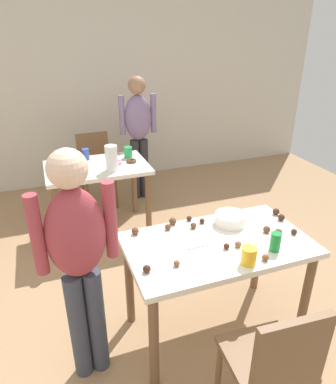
{
  "coord_description": "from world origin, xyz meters",
  "views": [
    {
      "loc": [
        -0.86,
        -1.63,
        2.01
      ],
      "look_at": [
        -0.05,
        0.58,
        0.9
      ],
      "focal_mm": 32.77,
      "sensor_mm": 36.0,
      "label": 1
    }
  ],
  "objects": [
    {
      "name": "donut_far_2",
      "position": [
        -0.2,
        1.69,
        0.77
      ],
      "size": [
        0.11,
        0.11,
        0.03
      ],
      "primitive_type": "torus",
      "color": "pink",
      "rests_on": "dining_table_far"
    },
    {
      "name": "cup_far_0",
      "position": [
        -0.04,
        1.83,
        0.81
      ],
      "size": [
        0.09,
        0.09,
        0.12
      ],
      "primitive_type": "cylinder",
      "color": "green",
      "rests_on": "dining_table_far"
    },
    {
      "name": "cake_ball_5",
      "position": [
        0.02,
        0.26,
        0.77
      ],
      "size": [
        0.04,
        0.04,
        0.04
      ],
      "primitive_type": "sphere",
      "color": "brown",
      "rests_on": "dining_table_near"
    },
    {
      "name": "cake_ball_13",
      "position": [
        0.12,
        -0.04,
        0.77
      ],
      "size": [
        0.04,
        0.04,
        0.04
      ],
      "primitive_type": "sphere",
      "color": "#3D2319",
      "rests_on": "dining_table_near"
    },
    {
      "name": "cake_ball_11",
      "position": [
        0.2,
        -0.04,
        0.77
      ],
      "size": [
        0.04,
        0.04,
        0.04
      ],
      "primitive_type": "sphere",
      "color": "brown",
      "rests_on": "dining_table_near"
    },
    {
      "name": "chair_near_table",
      "position": [
        0.06,
        -0.67,
        0.5
      ],
      "size": [
        0.43,
        0.43,
        0.87
      ],
      "color": "brown",
      "rests_on": "ground_plane"
    },
    {
      "name": "pitcher_far",
      "position": [
        -0.27,
        1.53,
        0.87
      ],
      "size": [
        0.12,
        0.12,
        0.25
      ],
      "primitive_type": "cylinder",
      "color": "white",
      "rests_on": "dining_table_far"
    },
    {
      "name": "soda_can",
      "position": [
        0.39,
        -0.15,
        0.81
      ],
      "size": [
        0.07,
        0.07,
        0.12
      ],
      "primitive_type": "cylinder",
      "color": "#198438",
      "rests_on": "dining_table_near"
    },
    {
      "name": "donut_far_1",
      "position": [
        -0.18,
        1.98,
        0.77
      ],
      "size": [
        0.13,
        0.13,
        0.04
      ],
      "primitive_type": "torus",
      "color": "brown",
      "rests_on": "dining_table_far"
    },
    {
      "name": "cup_far_2",
      "position": [
        -0.59,
        1.87,
        0.81
      ],
      "size": [
        0.08,
        0.08,
        0.12
      ],
      "primitive_type": "cylinder",
      "color": "red",
      "rests_on": "dining_table_far"
    },
    {
      "name": "cake_ball_7",
      "position": [
        0.04,
        0.37,
        0.77
      ],
      "size": [
        0.04,
        0.04,
        0.04
      ],
      "primitive_type": "sphere",
      "color": "#3D2319",
      "rests_on": "dining_table_near"
    },
    {
      "name": "donut_far_0",
      "position": [
        -0.04,
        1.68,
        0.77
      ],
      "size": [
        0.1,
        0.1,
        0.03
      ],
      "primitive_type": "torus",
      "color": "brown",
      "rests_on": "dining_table_far"
    },
    {
      "name": "cake_ball_2",
      "position": [
        0.47,
        0.04,
        0.77
      ],
      "size": [
        0.05,
        0.05,
        0.05
      ],
      "primitive_type": "sphere",
      "color": "brown",
      "rests_on": "dining_table_near"
    },
    {
      "name": "cake_ball_9",
      "position": [
        -0.24,
        -0.09,
        0.77
      ],
      "size": [
        0.04,
        0.04,
        0.04
      ],
      "primitive_type": "sphere",
      "color": "brown",
      "rests_on": "dining_table_near"
    },
    {
      "name": "cake_ball_6",
      "position": [
        -0.15,
        0.31,
        0.77
      ],
      "size": [
        0.04,
        0.04,
        0.04
      ],
      "primitive_type": "sphere",
      "color": "brown",
      "rests_on": "dining_table_near"
    },
    {
      "name": "cake_ball_12",
      "position": [
        -0.09,
        0.36,
        0.78
      ],
      "size": [
        0.05,
        0.05,
        0.05
      ],
      "primitive_type": "sphere",
      "color": "brown",
      "rests_on": "dining_table_near"
    },
    {
      "name": "cake_ball_15",
      "position": [
        0.11,
        0.3,
        0.77
      ],
      "size": [
        0.04,
        0.04,
        0.04
      ],
      "primitive_type": "sphere",
      "color": "#3D2319",
      "rests_on": "dining_table_near"
    },
    {
      "name": "mixing_bowl",
      "position": [
        0.29,
        0.23,
        0.79
      ],
      "size": [
        0.22,
        0.22,
        0.08
      ],
      "primitive_type": "cylinder",
      "color": "white",
      "rests_on": "dining_table_near"
    },
    {
      "name": "cup_near_0",
      "position": [
        0.16,
        -0.22,
        0.81
      ],
      "size": [
        0.09,
        0.09,
        0.11
      ],
      "primitive_type": "cylinder",
      "color": "yellow",
      "rests_on": "dining_table_near"
    },
    {
      "name": "chair_far_table",
      "position": [
        -0.31,
        2.4,
        0.5
      ],
      "size": [
        0.42,
        0.42,
        0.87
      ],
      "color": "brown",
      "rests_on": "ground_plane"
    },
    {
      "name": "fork_near",
      "position": [
        -0.03,
        0.04,
        0.75
      ],
      "size": [
        0.17,
        0.02,
        0.01
      ],
      "primitive_type": "cube",
      "color": "silver",
      "rests_on": "dining_table_near"
    },
    {
      "name": "cake_ball_3",
      "position": [
        0.62,
        -0.04,
        0.77
      ],
      "size": [
        0.04,
        0.04,
        0.04
      ],
      "primitive_type": "sphere",
      "color": "#3D2319",
      "rests_on": "dining_table_near"
    },
    {
      "name": "cup_far_1",
      "position": [
        -0.69,
        1.41,
        0.8
      ],
      "size": [
        0.08,
        0.08,
        0.11
      ],
      "primitive_type": "cylinder",
      "color": "green",
      "rests_on": "dining_table_far"
    },
    {
      "name": "dining_table_near",
      "position": [
        0.1,
        0.05,
        0.64
      ],
      "size": [
        1.2,
        0.69,
        0.75
      ],
      "color": "silver",
      "rests_on": "ground_plane"
    },
    {
      "name": "wall_back",
      "position": [
        0.0,
        3.2,
        1.3
      ],
      "size": [
        6.4,
        0.1,
        2.6
      ],
      "primitive_type": "cube",
      "color": "beige",
      "rests_on": "ground_plane"
    },
    {
      "name": "ground_plane",
      "position": [
        0.0,
        0.0,
        0.0
      ],
      "size": [
        6.4,
        6.4,
        0.0
      ],
      "primitive_type": "plane",
      "color": "#9E7A56"
    },
    {
      "name": "cake_ball_1",
      "position": [
        -0.37,
        0.33,
        0.77
      ],
      "size": [
        0.05,
        0.05,
        0.05
      ],
      "primitive_type": "sphere",
      "color": "brown",
      "rests_on": "dining_table_near"
    },
    {
      "name": "cake_ball_14",
      "position": [
        0.27,
        -0.22,
        0.77
      ],
      "size": [
        0.04,
        0.04,
        0.04
      ],
      "primitive_type": "sphere",
      "color": "brown",
      "rests_on": "dining_table_near"
    },
    {
      "name": "dining_table_far",
      "position": [
        -0.4,
        1.7,
        0.63
      ],
      "size": [
        1.01,
        0.68,
        0.75
      ],
      "color": "silver",
      "rests_on": "ground_plane"
    },
    {
      "name": "cake_ball_0",
      "position": [
        0.52,
        -0.02,
        0.77
      ],
      "size": [
        0.05,
        0.05,
        0.05
      ],
      "primitive_type": "sphere",
      "color": "brown",
      "rests_on": "dining_table_near"
    },
    {
      "name": "person_girl_near",
      "position": [
        -0.77,
        0.02,
        0.89
      ],
      "size": [
        0.45,
        0.22,
        1.49
      ],
      "color": "#383D4C",
      "rests_on": "ground_plane"
    },
    {
      "name": "cake_ball_8",
      "position": [
        -0.42,
        -0.09,
        0.77
      ],
      "size": [
        0.05,
        0.05,
        0.05
      ],
      "primitive_type": "sphere",
      "color": "#3D2319",
      "rests_on": "dining_table_near"
    },
    {
      "name": "cake_ball_4",
      "position": [
        0.66,
        0.14,
        0.77
      ],
      "size": [
        0.05,
        0.05,
        0.05
      ],
      "primitive_type": "sphere",
      "color": "#3D2319",
      "rests_on": "dining_table_near"
    },
    {
      "name": "cake_ball_10",
      "position": [
        0.68,
        0.23,
        0.78
      ],
      "size": [
        0.05,
        0.05,
        0.05
      ],
      "primitive_type": "sphere",
      "color": "#3D2319",
      "rests_on": "dining_table_near"
    },
    {
      "name": "person_adult_far",
      "position": [
        0.23,
        2.37,
        0.91
      ],
      "size": [
        0.45,
        0.22,
        1.52
      ],
      "color": "#28282D",
      "rests_on": "ground_plane"
    },
    {
      "name": "cup_far_3",
      "position": [
        -0.47,
        1.92,
        0.81
      ],
      "size": [
        0.07,
        0.07,
        0.12
      ],
      "primitive_type": "cylinder",
      "color": "#3351B2",
      "rests_on": "dining_table_far"
    }
  ]
}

